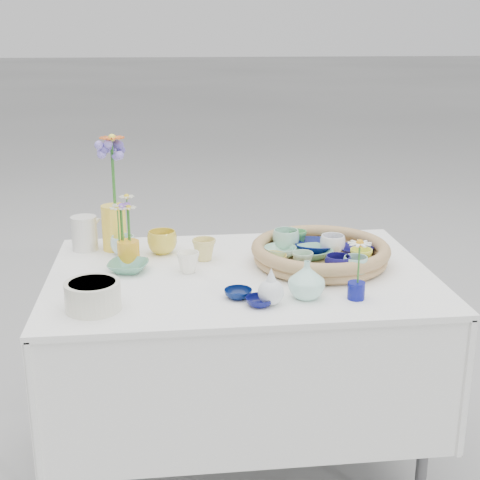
{
  "coord_description": "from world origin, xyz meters",
  "views": [
    {
      "loc": [
        -0.24,
        -2.07,
        1.53
      ],
      "look_at": [
        0.0,
        0.02,
        0.87
      ],
      "focal_mm": 50.0,
      "sensor_mm": 36.0,
      "label": 1
    }
  ],
  "objects": [
    {
      "name": "daisy_posy",
      "position": [
        -0.39,
        0.14,
        0.92
      ],
      "size": [
        0.1,
        0.1,
        0.16
      ],
      "primitive_type": null,
      "rotation": [
        0.0,
        0.0,
        0.31
      ],
      "color": "beige",
      "rests_on": "daisy_cup"
    },
    {
      "name": "tray_ceramic_1",
      "position": [
        0.42,
        0.08,
        0.8
      ],
      "size": [
        0.15,
        0.15,
        0.03
      ],
      "primitive_type": "imported",
      "rotation": [
        0.0,
        0.0,
        -0.43
      ],
      "color": "#0C0A48",
      "rests_on": "wicker_tray"
    },
    {
      "name": "loose_ceramic_1",
      "position": [
        -0.11,
        0.14,
        0.8
      ],
      "size": [
        0.1,
        0.1,
        0.08
      ],
      "primitive_type": "imported",
      "rotation": [
        0.0,
        0.0,
        0.25
      ],
      "color": "#D8C76F",
      "rests_on": "display_table"
    },
    {
      "name": "tray_ceramic_9",
      "position": [
        0.3,
        -0.12,
        0.82
      ],
      "size": [
        0.1,
        0.1,
        0.07
      ],
      "primitive_type": "imported",
      "rotation": [
        0.0,
        0.0,
        -0.2
      ],
      "color": "#120E51",
      "rests_on": "wicker_tray"
    },
    {
      "name": "bud_vase_paleblue",
      "position": [
        0.06,
        -0.28,
        0.82
      ],
      "size": [
        0.1,
        0.1,
        0.12
      ],
      "primitive_type": null,
      "rotation": [
        0.0,
        0.0,
        -0.33
      ],
      "color": "silver",
      "rests_on": "display_table"
    },
    {
      "name": "bud_vase_cobalt",
      "position": [
        0.32,
        -0.27,
        0.79
      ],
      "size": [
        0.06,
        0.06,
        0.05
      ],
      "primitive_type": "cylinder",
      "rotation": [
        0.0,
        0.0,
        -0.17
      ],
      "color": "navy",
      "rests_on": "display_table"
    },
    {
      "name": "tray_ceramic_8",
      "position": [
        0.34,
        0.2,
        0.79
      ],
      "size": [
        0.09,
        0.09,
        0.02
      ],
      "primitive_type": "imported",
      "rotation": [
        0.0,
        0.0,
        -0.2
      ],
      "color": "#7ABFED",
      "rests_on": "wicker_tray"
    },
    {
      "name": "tray_ceramic_3",
      "position": [
        0.25,
        0.07,
        0.8
      ],
      "size": [
        0.17,
        0.17,
        0.03
      ],
      "primitive_type": "imported",
      "rotation": [
        0.0,
        0.0,
        0.36
      ],
      "color": "#5A9D7C",
      "rests_on": "wicker_tray"
    },
    {
      "name": "daisy_cup",
      "position": [
        -0.37,
        0.13,
        0.81
      ],
      "size": [
        0.08,
        0.08,
        0.08
      ],
      "primitive_type": "cylinder",
      "rotation": [
        0.0,
        0.0,
        -0.02
      ],
      "color": "orange",
      "rests_on": "display_table"
    },
    {
      "name": "fluted_bowl",
      "position": [
        -0.46,
        -0.26,
        0.81
      ],
      "size": [
        0.21,
        0.21,
        0.08
      ],
      "primitive_type": null,
      "rotation": [
        0.0,
        0.0,
        0.4
      ],
      "color": "beige",
      "rests_on": "display_table"
    },
    {
      "name": "loose_ceramic_4",
      "position": [
        -0.03,
        -0.22,
        0.78
      ],
      "size": [
        0.11,
        0.11,
        0.03
      ],
      "primitive_type": "imported",
      "rotation": [
        0.0,
        0.0,
        -0.41
      ],
      "color": "#051447",
      "rests_on": "display_table"
    },
    {
      "name": "tray_ceramic_4",
      "position": [
        0.19,
        -0.06,
        0.82
      ],
      "size": [
        0.08,
        0.08,
        0.06
      ],
      "primitive_type": "imported",
      "rotation": [
        0.0,
        0.0,
        0.1
      ],
      "color": "#91B694",
      "rests_on": "wicker_tray"
    },
    {
      "name": "ground",
      "position": [
        0.0,
        0.0,
        0.0
      ],
      "size": [
        80.0,
        80.0,
        0.0
      ],
      "primitive_type": "plane",
      "color": "#A4A4A1"
    },
    {
      "name": "white_pitcher",
      "position": [
        -0.54,
        0.3,
        0.83
      ],
      "size": [
        0.14,
        0.11,
        0.12
      ],
      "primitive_type": null,
      "rotation": [
        0.0,
        0.0,
        -0.14
      ],
      "color": "silver",
      "rests_on": "display_table"
    },
    {
      "name": "loose_ceramic_0",
      "position": [
        -0.26,
        0.23,
        0.81
      ],
      "size": [
        0.11,
        0.11,
        0.08
      ],
      "primitive_type": "imported",
      "rotation": [
        0.0,
        0.0,
        -0.08
      ],
      "color": "gold",
      "rests_on": "display_table"
    },
    {
      "name": "gerbera",
      "position": [
        -0.42,
        0.28,
        1.05
      ],
      "size": [
        0.12,
        0.12,
        0.27
      ],
      "primitive_type": null,
      "rotation": [
        0.0,
        0.0,
        -0.17
      ],
      "color": "#DC5B1E",
      "rests_on": "tall_vase_yellow"
    },
    {
      "name": "bud_vase_seafoam",
      "position": [
        0.17,
        -0.24,
        0.82
      ],
      "size": [
        0.12,
        0.12,
        0.12
      ],
      "primitive_type": "imported",
      "rotation": [
        0.0,
        0.0,
        -0.09
      ],
      "color": "#AEE7D4",
      "rests_on": "display_table"
    },
    {
      "name": "single_daisy",
      "position": [
        0.32,
        -0.27,
        0.88
      ],
      "size": [
        0.09,
        0.09,
        0.14
      ],
      "primitive_type": null,
      "rotation": [
        0.0,
        0.0,
        -0.09
      ],
      "color": "white",
      "rests_on": "bud_vase_cobalt"
    },
    {
      "name": "tall_vase_yellow",
      "position": [
        -0.43,
        0.29,
        0.85
      ],
      "size": [
        0.12,
        0.12,
        0.17
      ],
      "primitive_type": "cylinder",
      "rotation": [
        0.0,
        0.0,
        -0.41
      ],
      "color": "yellow",
      "rests_on": "display_table"
    },
    {
      "name": "loose_ceramic_3",
      "position": [
        -0.17,
        0.02,
        0.8
      ],
      "size": [
        0.08,
        0.08,
        0.07
      ],
      "primitive_type": "imported",
      "rotation": [
        0.0,
        0.0,
        0.11
      ],
      "color": "white",
      "rests_on": "display_table"
    },
    {
      "name": "tray_ceramic_11",
      "position": [
        0.35,
        -0.12,
        0.82
      ],
      "size": [
        0.09,
        0.09,
        0.06
      ],
      "primitive_type": "imported",
      "rotation": [
        0.0,
        0.0,
        -0.07
      ],
      "color": "#98D1BF",
      "rests_on": "wicker_tray"
    },
    {
      "name": "tray_ceramic_2",
      "position": [
        0.39,
        -0.06,
        0.82
      ],
      "size": [
        0.08,
        0.08,
        0.07
      ],
      "primitive_type": "imported",
      "rotation": [
        0.0,
        0.0,
        -0.15
      ],
      "color": "#D3D93D",
      "rests_on": "wicker_tray"
    },
    {
      "name": "tray_ceramic_5",
      "position": [
        0.15,
        0.09,
        0.8
      ],
      "size": [
        0.14,
        0.14,
        0.04
      ],
      "primitive_type": "imported",
      "rotation": [
        0.0,
        0.0,
        -0.36
      ],
      "color": "#A7D7BE",
      "rests_on": "wicker_tray"
    },
    {
      "name": "tray_ceramic_10",
      "position": [
        0.11,
        0.02,
        0.8
      ],
      "size": [
        0.13,
        0.13,
        0.03
      ],
      "primitive_type": "imported",
      "rotation": [
        0.0,
        0.0,
        0.36
      ],
      "color": "#DBC055",
      "rests_on": "wicker_tray"
    },
    {
      "name": "tray_ceramic_6",
      "position": [
        0.18,
        0.16,
        0.82
      ],
      "size": [
        0.12,
        0.12,
        0.07
      ],
      "primitive_type": "imported",
      "rotation": [
        0.0,
        0.0,
        -0.3
      ],
      "color": "#95C7AE",
      "rests_on": "wicker_tray"
    },
    {
      "name": "loose_ceramic_5",
      "position": [
        -0.4,
        0.23,
        0.8
      ],
      "size": [
        0.1,
        0.1,
        0.07
      ],
      "primitive_type": "imported",
      "rotation": [
        0.0,
        0.0,
        -0.22
      ],
      "color": "silver",
      "rests_on": "display_table"
    },
    {
      "name": "wicker_tray",
      "position": [
        0.28,
        0.05,
        0.8
      ],
      "size": [
        0.47,
        0.47,
        0.08
      ],
      "primitive_type": null,
      "color": "brown",
      "rests_on": "display_table"
    },
    {
      "name": "tray_ceramic_7",
      "position": [
        0.33,
        0.1,
        0.82
      ],
      "size": [
        0.1,
        0.1,
        0.07
      ],
      "primitive_type": "imported",
      "rotation": [
        0.0,
        0.0,
        0.18
      ],
      "color": "white",
      "rests_on": "wicker_tray"
    },
    {
      "name": "display_table",
      "position": [
        0.0,
        0.0,
        0.0
      ],
      "size": [
        1.26,
        0.86,
        0.77
      ],
      "primitive_type": null,
      "color": "white",
      "rests_on": "ground"
    },
    {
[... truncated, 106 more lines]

